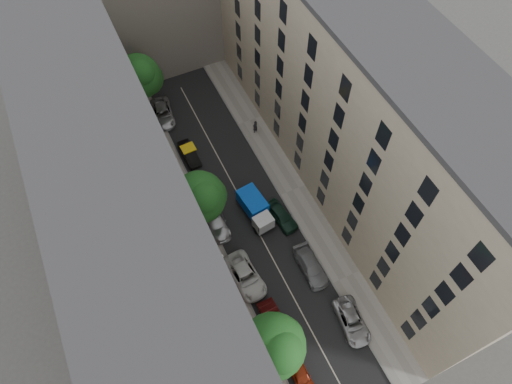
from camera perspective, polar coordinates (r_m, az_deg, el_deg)
ground at (r=48.04m, az=-1.22°, el=-2.21°), size 120.00×120.00×0.00m
road_surface at (r=48.03m, az=-1.22°, el=-2.20°), size 8.00×44.00×0.02m
sidewalk_left at (r=47.19m, az=-7.31°, el=-4.62°), size 3.00×44.00×0.15m
sidewalk_right at (r=49.36m, az=4.59°, el=0.21°), size 3.00×44.00×0.15m
building_left at (r=38.61m, az=-16.49°, el=-0.66°), size 8.00×44.00×20.00m
building_right at (r=43.69m, az=11.96°, el=9.90°), size 8.00×44.00×20.00m
tarp_truck at (r=46.62m, az=-0.07°, el=-2.09°), size 2.50×5.16×2.29m
car_left_0 at (r=41.70m, az=5.54°, el=-21.77°), size 1.52×3.73×1.27m
car_left_1 at (r=42.50m, az=2.34°, el=-16.03°), size 1.56×4.45×1.46m
car_left_2 at (r=43.94m, az=-1.33°, el=-10.46°), size 2.86×5.51×1.48m
car_left_3 at (r=46.71m, az=-5.15°, el=-3.56°), size 2.47×5.31×1.50m
car_left_4 at (r=48.85m, az=-7.01°, el=0.26°), size 1.66×4.09×1.39m
car_left_5 at (r=51.88m, az=-8.34°, el=4.76°), size 1.55×4.01×1.30m
car_left_6 at (r=56.26m, az=-11.58°, el=9.62°), size 2.97×5.33×1.41m
car_right_0 at (r=43.45m, az=11.88°, el=-15.53°), size 2.71×4.94×1.31m
car_right_1 at (r=44.67m, az=6.88°, el=-9.23°), size 2.02×4.78×1.38m
car_right_2 at (r=46.90m, az=3.21°, el=-2.97°), size 2.33×4.45×1.44m
tree_near at (r=36.42m, az=2.35°, el=-18.82°), size 5.35×5.08×8.86m
tree_mid at (r=42.68m, az=-6.90°, el=-0.82°), size 5.31×5.04×8.02m
tree_far at (r=53.14m, az=-14.34°, el=13.63°), size 5.30×5.03×8.76m
lamp_post at (r=40.47m, az=-4.11°, el=-9.49°), size 0.36×0.36×6.78m
pedestrian at (r=53.31m, az=-0.10°, el=8.18°), size 0.77×0.63×1.82m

